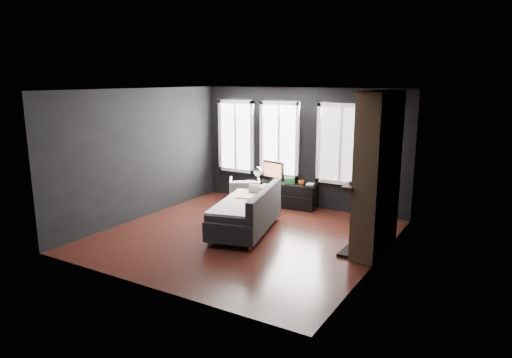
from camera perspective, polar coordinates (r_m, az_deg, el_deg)
The scene contains 18 objects.
floor at distance 8.63m, azimuth -1.60°, elevation -7.12°, with size 5.00×5.00×0.00m, color black.
ceiling at distance 8.13m, azimuth -1.72°, elevation 11.11°, with size 5.00×5.00×0.00m, color white.
wall_back at distance 10.44m, azimuth 5.71°, elevation 3.91°, with size 5.00×0.02×2.70m, color black.
wall_left at distance 9.82m, azimuth -14.10°, elevation 3.06°, with size 0.02×5.00×2.70m, color black.
wall_right at distance 7.28m, azimuth 15.23°, elevation -0.22°, with size 0.02×5.00×2.70m, color black.
windows at distance 10.50m, azimuth 3.49°, elevation 9.65°, with size 4.00×0.16×1.76m, color white, non-canonical shape.
fireplace at distance 7.89m, azimuth 15.02°, elevation 0.77°, with size 0.70×1.62×2.70m, color #93724C, non-canonical shape.
sofa at distance 8.72m, azimuth -1.35°, elevation -3.89°, with size 1.02×2.04×0.88m, color #242426, non-canonical shape.
stripe_pillow at distance 9.05m, azimuth 0.94°, elevation -1.99°, with size 0.09×0.38×0.38m, color gray.
armchair at distance 10.55m, azimuth -1.42°, elevation -1.44°, with size 0.69×0.65×0.71m, color white.
media_console at distance 10.57m, azimuth 3.30°, elevation -1.86°, with size 1.63×0.51×0.56m, color black, non-canonical shape.
monitor at distance 10.51m, azimuth 2.21°, elevation 1.13°, with size 0.60×0.13×0.53m, color black, non-canonical shape.
desk_fan at distance 10.69m, azimuth 0.20°, elevation 0.72°, with size 0.22×0.22×0.31m, color #989898, non-canonical shape.
mug at distance 10.25m, azimuth 5.67°, elevation -0.36°, with size 0.13×0.10×0.13m, color #DD5D11.
book at distance 10.32m, azimuth 6.37°, elevation -0.02°, with size 0.17×0.02×0.23m, color #A49383.
storage_box at distance 10.40m, azimuth 4.22°, elevation -0.17°, with size 0.23×0.15×0.12m, color #296C2F.
mantel_vase at distance 8.39m, azimuth 14.21°, elevation 1.32°, with size 0.19×0.20×0.19m, color gold.
mantel_clock at distance 7.47m, azimuth 11.97°, elevation -0.51°, with size 0.12×0.12×0.04m, color black.
Camera 1 is at (4.35, -6.86, 2.89)m, focal length 32.00 mm.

